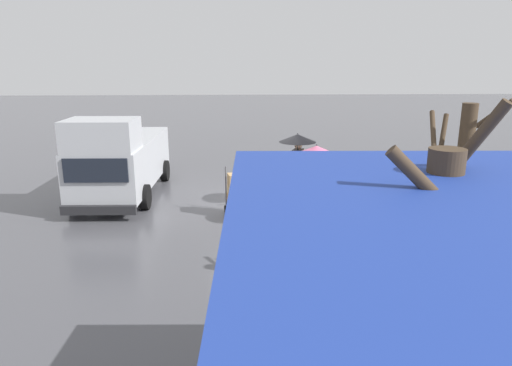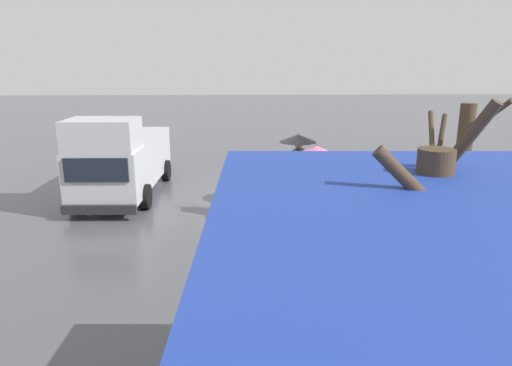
# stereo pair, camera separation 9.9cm
# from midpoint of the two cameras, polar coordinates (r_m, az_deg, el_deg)

# --- Properties ---
(ground_plane) EXTENTS (90.00, 90.00, 0.00)m
(ground_plane) POSITION_cam_midpoint_polar(r_m,az_deg,el_deg) (13.55, 0.17, -2.60)
(ground_plane) COLOR #4C4C51
(slush_patch_near_cluster) EXTENTS (2.05, 2.05, 0.01)m
(slush_patch_near_cluster) POSITION_cam_midpoint_polar(r_m,az_deg,el_deg) (13.39, 11.74, -3.12)
(slush_patch_near_cluster) COLOR #ADAFB5
(slush_patch_near_cluster) RESTS_ON ground
(slush_patch_under_van) EXTENTS (1.54, 1.54, 0.01)m
(slush_patch_under_van) POSITION_cam_midpoint_polar(r_m,az_deg,el_deg) (12.23, 4.13, -4.58)
(slush_patch_under_van) COLOR #999BA0
(slush_patch_under_van) RESTS_ON ground
(slush_patch_mid_street) EXTENTS (1.36, 1.36, 0.01)m
(slush_patch_mid_street) POSITION_cam_midpoint_polar(r_m,az_deg,el_deg) (7.95, 3.89, -16.00)
(slush_patch_mid_street) COLOR #999BA0
(slush_patch_mid_street) RESTS_ON ground
(slush_patch_far_side) EXTENTS (1.62, 1.62, 0.01)m
(slush_patch_far_side) POSITION_cam_midpoint_polar(r_m,az_deg,el_deg) (11.16, 2.08, -6.52)
(slush_patch_far_side) COLOR #999BA0
(slush_patch_far_side) RESTS_ON ground
(cargo_van_parked_right) EXTENTS (2.31, 5.39, 2.60)m
(cargo_van_parked_right) POSITION_cam_midpoint_polar(r_m,az_deg,el_deg) (14.67, -16.19, 2.93)
(cargo_van_parked_right) COLOR #B7BABF
(cargo_van_parked_right) RESTS_ON ground
(shopping_cart_vendor) EXTENTS (0.73, 0.92, 1.04)m
(shopping_cart_vendor) POSITION_cam_midpoint_polar(r_m,az_deg,el_deg) (12.54, 2.56, -1.34)
(shopping_cart_vendor) COLOR #1951B2
(shopping_cart_vendor) RESTS_ON ground
(hand_dolly_boxes) EXTENTS (0.62, 0.78, 1.32)m
(hand_dolly_boxes) POSITION_cam_midpoint_polar(r_m,az_deg,el_deg) (12.40, -2.30, -1.21)
(hand_dolly_boxes) COLOR #515156
(hand_dolly_boxes) RESTS_ON ground
(pedestrian_pink_side) EXTENTS (1.04, 1.04, 2.15)m
(pedestrian_pink_side) POSITION_cam_midpoint_polar(r_m,az_deg,el_deg) (13.00, 5.49, 3.80)
(pedestrian_pink_side) COLOR black
(pedestrian_pink_side) RESTS_ON ground
(pedestrian_black_side) EXTENTS (1.04, 1.04, 2.15)m
(pedestrian_black_side) POSITION_cam_midpoint_polar(r_m,az_deg,el_deg) (11.25, 7.92, 1.97)
(pedestrian_black_side) COLOR black
(pedestrian_black_side) RESTS_ON ground
(bare_tree_near) EXTENTS (1.11, 1.02, 3.58)m
(bare_tree_near) POSITION_cam_midpoint_polar(r_m,az_deg,el_deg) (8.11, 23.95, -2.37)
(bare_tree_near) COLOR #423323
(bare_tree_near) RESTS_ON ground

